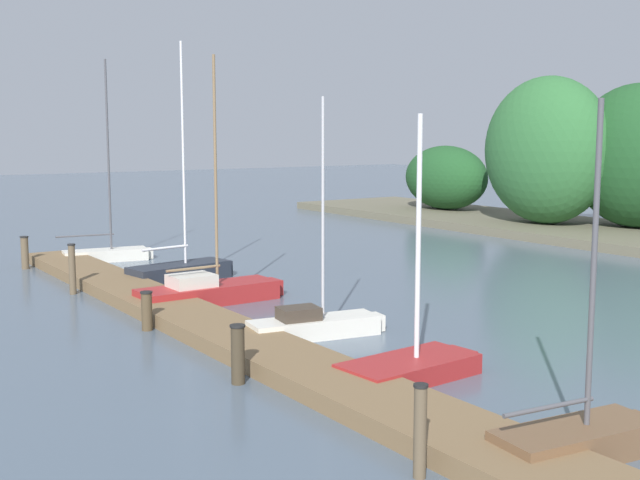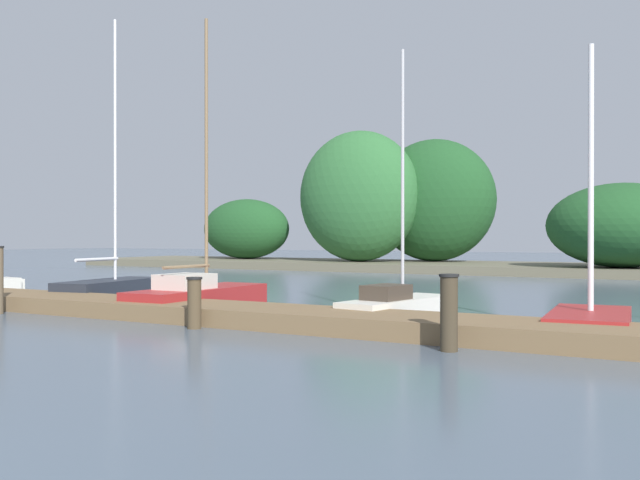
# 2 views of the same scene
# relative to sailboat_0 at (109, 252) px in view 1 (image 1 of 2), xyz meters

# --- Properties ---
(dock_pier) EXTENTS (30.14, 1.80, 0.35)m
(dock_pier) POSITION_rel_sailboat_0_xyz_m (13.73, -1.83, -0.18)
(dock_pier) COLOR brown
(dock_pier) RESTS_ON ground
(sailboat_0) EXTENTS (1.38, 3.55, 7.51)m
(sailboat_0) POSITION_rel_sailboat_0_xyz_m (0.00, 0.00, 0.00)
(sailboat_0) COLOR silver
(sailboat_0) RESTS_ON ground
(sailboat_1) EXTENTS (1.67, 3.71, 7.72)m
(sailboat_1) POSITION_rel_sailboat_0_xyz_m (5.32, 0.63, 0.00)
(sailboat_1) COLOR #232833
(sailboat_1) RESTS_ON ground
(sailboat_2) EXTENTS (1.39, 4.38, 6.98)m
(sailboat_2) POSITION_rel_sailboat_0_xyz_m (9.04, -0.18, 0.01)
(sailboat_2) COLOR maroon
(sailboat_2) RESTS_ON ground
(sailboat_3) EXTENTS (1.43, 3.45, 5.67)m
(sailboat_3) POSITION_rel_sailboat_0_xyz_m (13.95, 0.18, -0.04)
(sailboat_3) COLOR silver
(sailboat_3) RESTS_ON ground
(sailboat_4) EXTENTS (1.52, 3.14, 5.21)m
(sailboat_4) POSITION_rel_sailboat_0_xyz_m (17.74, -0.04, -0.07)
(sailboat_4) COLOR maroon
(sailboat_4) RESTS_ON ground
(sailboat_5) EXTENTS (1.29, 2.94, 5.34)m
(sailboat_5) POSITION_rel_sailboat_0_xyz_m (22.19, -0.51, -0.04)
(sailboat_5) COLOR brown
(sailboat_5) RESTS_ON ground
(mooring_piling_0) EXTENTS (0.30, 0.30, 1.17)m
(mooring_piling_0) POSITION_rel_sailboat_0_xyz_m (0.11, -3.12, 0.24)
(mooring_piling_0) COLOR brown
(mooring_piling_0) RESTS_ON ground
(mooring_piling_1) EXTENTS (0.23, 0.23, 1.53)m
(mooring_piling_1) POSITION_rel_sailboat_0_xyz_m (5.60, -3.10, 0.42)
(mooring_piling_1) COLOR brown
(mooring_piling_1) RESTS_ON ground
(mooring_piling_2) EXTENTS (0.30, 0.30, 0.98)m
(mooring_piling_2) POSITION_rel_sailboat_0_xyz_m (11.10, -2.96, 0.14)
(mooring_piling_2) COLOR #4C3D28
(mooring_piling_2) RESTS_ON ground
(mooring_piling_3) EXTENTS (0.31, 0.31, 1.17)m
(mooring_piling_3) POSITION_rel_sailboat_0_xyz_m (16.15, -3.13, 0.24)
(mooring_piling_3) COLOR #3D3323
(mooring_piling_3) RESTS_ON ground
(mooring_piling_4) EXTENTS (0.21, 0.21, 1.37)m
(mooring_piling_4) POSITION_rel_sailboat_0_xyz_m (21.40, -3.04, 0.34)
(mooring_piling_4) COLOR brown
(mooring_piling_4) RESTS_ON ground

